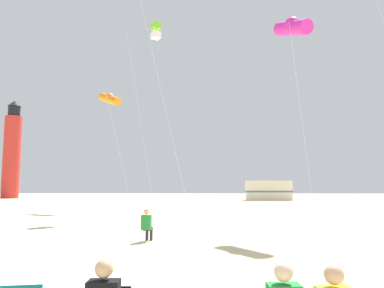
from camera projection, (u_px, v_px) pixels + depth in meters
ground at (177, 288)px, 7.13m from camera, size 200.00×200.00×0.00m
kite_flyer_standing at (147, 224)px, 13.30m from camera, size 0.39×0.54×1.16m
kite_box_lime at (156, 31)px, 26.61m from camera, size 2.51×2.48×13.61m
kite_tube_magenta at (292, 27)px, 17.77m from camera, size 1.52×2.58×10.22m
kite_tube_orange at (110, 99)px, 32.12m from camera, size 3.30×3.14×10.20m
lighthouse_distant at (12, 152)px, 63.57m from camera, size 2.80×2.80×16.80m
rv_van_cream at (268, 191)px, 53.37m from camera, size 6.46×2.41×2.80m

